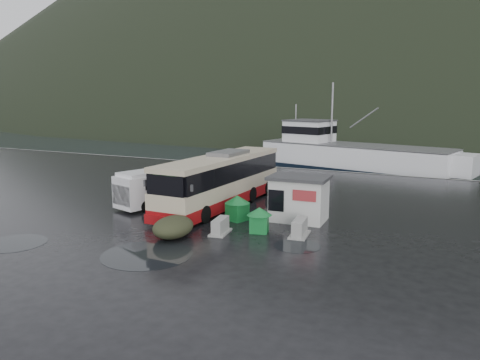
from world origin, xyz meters
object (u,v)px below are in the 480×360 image
at_px(waste_bin_left, 259,232).
at_px(jersey_barrier_a, 220,233).
at_px(white_van, 159,205).
at_px(fishing_trawler, 354,161).
at_px(jersey_barrier_b, 299,236).
at_px(dome_tent, 173,237).
at_px(coach_bus, 221,206).
at_px(ticket_kiosk, 298,220).
at_px(waste_bin_right, 237,220).

bearing_deg(waste_bin_left, jersey_barrier_a, -147.20).
distance_m(white_van, fishing_trawler, 27.03).
bearing_deg(jersey_barrier_b, fishing_trawler, 97.06).
relative_size(white_van, waste_bin_left, 4.33).
bearing_deg(dome_tent, coach_bus, 98.12).
xyz_separation_m(coach_bus, jersey_barrier_a, (2.77, -5.32, 0.00)).
xyz_separation_m(white_van, jersey_barrier_a, (6.51, -3.80, 0.00)).
distance_m(white_van, waste_bin_left, 8.63).
relative_size(white_van, fishing_trawler, 0.23).
bearing_deg(dome_tent, jersey_barrier_b, 27.57).
distance_m(coach_bus, ticket_kiosk, 5.63).
bearing_deg(coach_bus, waste_bin_left, -42.32).
bearing_deg(jersey_barrier_a, dome_tent, -138.91).
bearing_deg(white_van, dome_tent, -32.45).
bearing_deg(fishing_trawler, waste_bin_right, -77.97).
xyz_separation_m(coach_bus, white_van, (-3.74, -1.52, 0.00)).
bearing_deg(jersey_barrier_a, waste_bin_right, 97.66).
xyz_separation_m(jersey_barrier_a, jersey_barrier_b, (3.75, 1.33, 0.00)).
height_order(jersey_barrier_b, fishing_trawler, fishing_trawler).
bearing_deg(dome_tent, fishing_trawler, 86.39).
height_order(waste_bin_left, jersey_barrier_a, waste_bin_left).
bearing_deg(dome_tent, white_van, 131.34).
bearing_deg(fishing_trawler, waste_bin_left, -73.86).
relative_size(jersey_barrier_b, fishing_trawler, 0.07).
relative_size(jersey_barrier_a, jersey_barrier_b, 0.94).
xyz_separation_m(dome_tent, jersey_barrier_b, (5.54, 2.89, 0.00)).
relative_size(waste_bin_left, dome_tent, 0.50).
height_order(coach_bus, jersey_barrier_b, coach_bus).
distance_m(waste_bin_right, jersey_barrier_b, 4.33).
bearing_deg(dome_tent, waste_bin_right, 71.45).
relative_size(waste_bin_left, ticket_kiosk, 0.40).
distance_m(ticket_kiosk, fishing_trawler, 25.93).
bearing_deg(jersey_barrier_a, jersey_barrier_b, 19.55).
bearing_deg(jersey_barrier_b, dome_tent, -152.43).
relative_size(waste_bin_right, dome_tent, 0.54).
bearing_deg(waste_bin_right, coach_bus, 132.53).
xyz_separation_m(ticket_kiosk, jersey_barrier_a, (-2.74, -4.17, 0.00)).
distance_m(white_van, jersey_barrier_b, 10.55).
bearing_deg(waste_bin_left, fishing_trawler, 92.93).
height_order(dome_tent, jersey_barrier_b, dome_tent).
xyz_separation_m(waste_bin_left, waste_bin_right, (-2.04, 1.61, 0.00)).
xyz_separation_m(ticket_kiosk, jersey_barrier_b, (1.01, -2.84, 0.00)).
bearing_deg(waste_bin_right, fishing_trawler, 88.82).
bearing_deg(fishing_trawler, jersey_barrier_a, -77.17).
relative_size(white_van, dome_tent, 2.15).
xyz_separation_m(white_van, fishing_trawler, (6.71, 26.18, 0.00)).
bearing_deg(fishing_trawler, dome_tent, -80.40).
xyz_separation_m(coach_bus, waste_bin_right, (2.41, -2.63, 0.00)).
height_order(dome_tent, jersey_barrier_a, dome_tent).
relative_size(waste_bin_right, fishing_trawler, 0.06).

